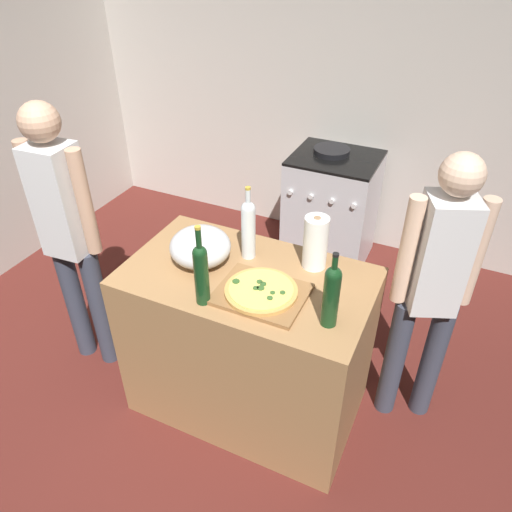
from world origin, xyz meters
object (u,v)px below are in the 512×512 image
Objects in this scene: mixing_bowl at (200,247)px; stove at (331,208)px; paper_towel_roll at (315,243)px; wine_bottle_amber at (248,227)px; person_in_stripes at (67,229)px; pizza at (261,290)px; wine_bottle_green at (201,272)px; person_in_red at (433,285)px; wine_bottle_clear at (331,294)px.

mixing_bowl is 1.72m from stove.
mixing_bowl is at bearing -157.81° from paper_towel_roll.
mixing_bowl is 0.77× the size of wine_bottle_amber.
mixing_bowl is 1.10× the size of paper_towel_roll.
wine_bottle_amber is 1.01m from person_in_stripes.
pizza is 0.29m from wine_bottle_green.
person_in_stripes is (-0.98, -1.69, 0.50)m from stove.
stove is at bearing 59.97° from person_in_stripes.
wine_bottle_green is (-0.03, -0.40, -0.00)m from wine_bottle_amber.
wine_bottle_green reaches higher than stove.
paper_towel_roll is 0.18× the size of person_in_red.
wine_bottle_green is 1.98m from stove.
paper_towel_roll is (0.14, 0.32, 0.10)m from pizza.
wine_bottle_clear is 0.39× the size of stove.
wine_bottle_clear reaches higher than mixing_bowl.
wine_bottle_clear is (0.52, -0.30, -0.01)m from wine_bottle_amber.
person_in_stripes is at bearing -166.94° from wine_bottle_amber.
wine_bottle_green reaches higher than paper_towel_roll.
person_in_stripes is (-1.16, 0.03, -0.00)m from pizza.
person_in_red is (1.07, 0.33, -0.12)m from mixing_bowl.
wine_bottle_amber is 0.60m from wine_bottle_clear.
wine_bottle_amber is 0.25× the size of person_in_red.
wine_bottle_clear is at bearing -12.28° from mixing_bowl.
wine_bottle_clear is (0.19, -0.36, 0.02)m from paper_towel_roll.
person_in_red reaches higher than stove.
paper_towel_roll is at bearing -77.13° from stove.
stove is at bearing 102.87° from paper_towel_roll.
mixing_bowl is at bearing 167.72° from wine_bottle_clear.
stove is at bearing 96.09° from pizza.
wine_bottle_green is at bearing -94.00° from wine_bottle_amber.
wine_bottle_green reaches higher than wine_bottle_clear.
wine_bottle_green is at bearing -10.67° from person_in_stripes.
pizza is at bearing -54.05° from wine_bottle_amber.
paper_towel_roll reaches higher than stove.
wine_bottle_amber is at bearing 125.95° from pizza.
pizza is 1.11× the size of mixing_bowl.
mixing_bowl is 0.73m from wine_bottle_clear.
person_in_stripes is (-1.30, -0.29, -0.11)m from paper_towel_roll.
mixing_bowl is 0.76× the size of wine_bottle_green.
person_in_red is (0.36, 0.48, -0.18)m from wine_bottle_clear.
person_in_stripes is (-1.50, 0.08, -0.13)m from wine_bottle_clear.
wine_bottle_clear is at bearing -2.94° from person_in_stripes.
mixing_bowl is 1.13m from person_in_red.
wine_bottle_clear is at bearing -73.75° from stove.
paper_towel_roll is 0.41m from wine_bottle_clear.
wine_bottle_amber is (0.19, 0.15, 0.08)m from mixing_bowl.
wine_bottle_amber reaches higher than stove.
paper_towel_roll is at bearing 66.88° from pizza.
mixing_bowl is at bearing 122.09° from wine_bottle_green.
paper_towel_roll is at bearing 22.19° from mixing_bowl.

